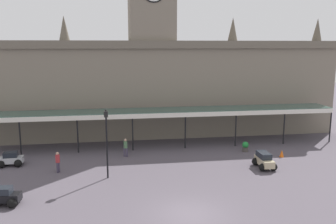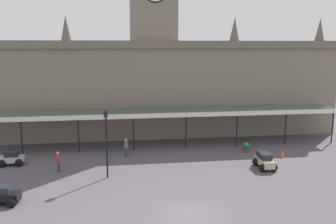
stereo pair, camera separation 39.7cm
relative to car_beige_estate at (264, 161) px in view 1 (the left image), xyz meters
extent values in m
plane|color=#504952|center=(-7.85, -7.24, -0.56)|extent=(140.00, 140.00, 0.00)
cube|color=slate|center=(-7.85, 13.07, 4.65)|extent=(40.92, 5.39, 10.43)
cube|color=#685F52|center=(-7.85, 10.22, 9.47)|extent=(40.92, 0.30, 0.80)
cube|color=slate|center=(-7.85, 13.07, 13.88)|extent=(4.80, 4.80, 8.02)
cone|color=#5B5448|center=(-17.06, 13.07, 11.17)|extent=(1.10, 1.10, 2.60)
cone|color=#5B5448|center=(1.35, 13.07, 11.17)|extent=(1.10, 1.10, 2.60)
cone|color=#5B5448|center=(11.60, 13.07, 11.17)|extent=(1.10, 1.10, 2.60)
cube|color=#38564C|center=(-7.85, 8.17, 2.99)|extent=(35.91, 3.20, 0.16)
cube|color=silver|center=(-7.85, 6.57, 2.79)|extent=(35.91, 0.12, 0.44)
cylinder|color=black|center=(-20.68, 6.72, 1.18)|extent=(0.14, 0.14, 3.48)
cylinder|color=black|center=(-15.55, 6.72, 1.18)|extent=(0.14, 0.14, 3.48)
cylinder|color=black|center=(-10.42, 6.72, 1.18)|extent=(0.14, 0.14, 3.48)
cylinder|color=black|center=(-5.29, 6.72, 1.18)|extent=(0.14, 0.14, 3.48)
cylinder|color=black|center=(-0.16, 6.72, 1.18)|extent=(0.14, 0.14, 3.48)
cylinder|color=black|center=(4.97, 6.72, 1.18)|extent=(0.14, 0.14, 3.48)
cylinder|color=black|center=(10.10, 6.72, 1.18)|extent=(0.14, 0.14, 3.48)
cube|color=tan|center=(0.00, -0.04, -0.02)|extent=(0.94, 2.26, 0.55)
cube|color=#1E232B|center=(0.00, 0.16, 0.48)|extent=(0.85, 1.56, 0.45)
sphere|color=black|center=(0.44, -0.82, -0.24)|extent=(0.64, 0.64, 0.64)
sphere|color=black|center=(-0.46, -0.81, -0.24)|extent=(0.64, 0.64, 0.64)
sphere|color=black|center=(0.46, 0.73, -0.24)|extent=(0.64, 0.64, 0.64)
sphere|color=black|center=(-0.44, 0.74, -0.24)|extent=(0.64, 0.64, 0.64)
cube|color=black|center=(-19.20, -4.26, -0.04)|extent=(2.14, 1.11, 0.50)
cube|color=#1E232B|center=(-19.25, -4.26, 0.42)|extent=(1.18, 0.92, 0.42)
sphere|color=black|center=(-18.48, -3.90, -0.24)|extent=(0.64, 0.64, 0.64)
sphere|color=black|center=(-18.58, -4.77, -0.24)|extent=(0.64, 0.64, 0.64)
cube|color=#B2B5BA|center=(-20.84, 3.69, -0.04)|extent=(2.09, 0.99, 0.50)
cube|color=#1E232B|center=(-20.79, 3.69, 0.42)|extent=(1.14, 0.86, 0.42)
sphere|color=black|center=(-21.49, 3.21, -0.24)|extent=(0.64, 0.64, 0.64)
sphere|color=black|center=(-21.53, 4.09, -0.24)|extent=(0.64, 0.64, 0.64)
sphere|color=black|center=(-20.14, 3.28, -0.24)|extent=(0.64, 0.64, 0.64)
sphere|color=black|center=(-20.18, 4.16, -0.24)|extent=(0.64, 0.64, 0.64)
cylinder|color=#3F384C|center=(-16.64, 1.57, -0.15)|extent=(0.17, 0.17, 0.82)
cylinder|color=#3F384C|center=(-16.69, 1.36, -0.15)|extent=(0.17, 0.17, 0.82)
cylinder|color=#A52D33|center=(-16.66, 1.46, 0.57)|extent=(0.34, 0.34, 0.62)
sphere|color=tan|center=(-16.66, 1.46, 0.99)|extent=(0.23, 0.23, 0.23)
cylinder|color=#3F384C|center=(-11.08, 4.77, -0.15)|extent=(0.17, 0.17, 0.82)
cylinder|color=#3F384C|center=(-11.30, 4.81, -0.15)|extent=(0.17, 0.17, 0.82)
cylinder|color=#4C724C|center=(-11.19, 4.79, 0.57)|extent=(0.34, 0.34, 0.62)
sphere|color=tan|center=(-11.19, 4.79, 0.99)|extent=(0.23, 0.23, 0.23)
cylinder|color=black|center=(-12.74, -0.41, 1.81)|extent=(0.13, 0.13, 4.74)
cube|color=black|center=(-12.74, -0.41, 4.40)|extent=(0.30, 0.30, 0.44)
sphere|color=black|center=(-12.74, -0.41, 4.68)|extent=(0.14, 0.14, 0.14)
cone|color=orange|center=(2.78, 2.54, -0.23)|extent=(0.40, 0.40, 0.67)
cylinder|color=#47423D|center=(0.12, 4.66, -0.35)|extent=(0.56, 0.56, 0.42)
sphere|color=#207D34|center=(0.12, 4.66, 0.10)|extent=(0.60, 0.60, 0.60)
camera|label=1|loc=(-12.21, -27.17, 9.44)|focal=38.89mm
camera|label=2|loc=(-11.82, -27.23, 9.44)|focal=38.89mm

